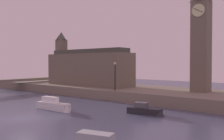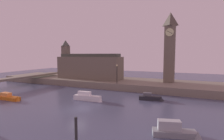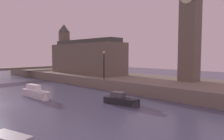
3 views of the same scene
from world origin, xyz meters
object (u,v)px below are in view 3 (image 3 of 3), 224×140
object	(u,v)px
boat_ferry_white	(37,93)
boat_barge_dark	(124,101)
streetlamp	(104,62)
clock_tower	(190,22)
parliament_hall	(85,57)

from	to	relation	value
boat_ferry_white	boat_barge_dark	distance (m)	10.79
streetlamp	boat_barge_dark	xyz separation A→B (m)	(8.73, -5.52, -3.63)
clock_tower	boat_barge_dark	distance (m)	15.06
parliament_hall	boat_barge_dark	distance (m)	21.40
boat_barge_dark	streetlamp	bearing A→B (deg)	147.70
parliament_hall	boat_barge_dark	world-z (taller)	parliament_hall
clock_tower	boat_ferry_white	xyz separation A→B (m)	(-11.29, -16.41, -9.02)
streetlamp	boat_barge_dark	distance (m)	10.95
parliament_hall	boat_ferry_white	xyz separation A→B (m)	(8.77, -14.31, -4.16)
clock_tower	boat_ferry_white	bearing A→B (deg)	-124.54
clock_tower	parliament_hall	xyz separation A→B (m)	(-20.06, -2.09, -4.85)
streetlamp	boat_ferry_white	bearing A→B (deg)	-95.99
boat_ferry_white	clock_tower	bearing A→B (deg)	55.46
parliament_hall	boat_barge_dark	bearing A→B (deg)	-27.78
clock_tower	boat_barge_dark	xyz separation A→B (m)	(-1.51, -11.87, -9.14)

